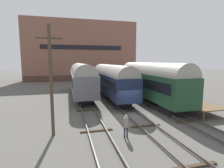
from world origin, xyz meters
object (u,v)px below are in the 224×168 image
Objects in this scene: train_car_grey at (81,78)px; person_worker at (126,124)px; train_car_green at (150,80)px; train_car_navy at (111,79)px; utility_pole at (51,80)px; bench at (178,93)px.

person_worker is (1.87, -16.73, -1.90)m from train_car_grey.
train_car_green is 11.99m from person_worker.
utility_pole reaches higher than train_car_navy.
person_worker is at bearing -124.51° from train_car_green.
train_car_green is 3.92m from bench.
train_car_navy is 14.35m from utility_pole.
train_car_grey is 14.68m from bench.
bench is (7.39, -5.99, -1.40)m from train_car_navy.
train_car_grey reaches higher than train_car_navy.
train_car_grey reaches higher than person_worker.
train_car_green is 14.31m from utility_pole.
train_car_grey is at bearing 146.82° from train_car_navy.
train_car_grey is 11.06m from train_car_green.
train_car_navy is 2.03× the size of utility_pole.
utility_pole is (-11.85, -7.93, 1.16)m from train_car_green.
train_car_navy is 9.52× the size of person_worker.
bench is 12.62m from person_worker.
person_worker is (-2.41, -13.93, -1.84)m from train_car_navy.
train_car_green reaches higher than person_worker.
train_car_navy is 14.25m from person_worker.
train_car_green is at bearing 55.49° from person_worker.
utility_pole reaches higher than person_worker.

